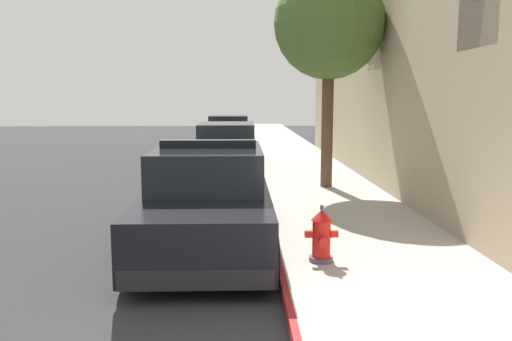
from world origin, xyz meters
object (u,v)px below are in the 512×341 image
Objects in this scene: fire_hydrant at (321,236)px; street_tree at (329,25)px; police_cruiser at (209,200)px; parked_car_silver_ahead at (227,151)px; parked_car_dark_far at (229,134)px.

street_tree is at bearing 80.04° from fire_hydrant.
parked_car_silver_ahead is at bearing 89.42° from police_cruiser.
parked_car_silver_ahead is 6.37× the size of fire_hydrant.
street_tree is (1.03, 5.85, 3.51)m from fire_hydrant.
fire_hydrant is (1.49, -9.02, -0.22)m from parked_car_silver_ahead.
police_cruiser is 14.87m from parked_car_dark_far.
fire_hydrant is at bearing -99.96° from street_tree.
parked_car_silver_ahead and parked_car_dark_far have the same top height.
police_cruiser reaches higher than fire_hydrant.
parked_car_silver_ahead is 0.93× the size of street_tree.
fire_hydrant is at bearing -40.27° from police_cruiser.
street_tree is (2.52, -3.17, 3.28)m from parked_car_silver_ahead.
parked_car_silver_ahead is 5.21m from street_tree.
street_tree reaches higher than parked_car_silver_ahead.
police_cruiser is at bearing -90.58° from parked_car_silver_ahead.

